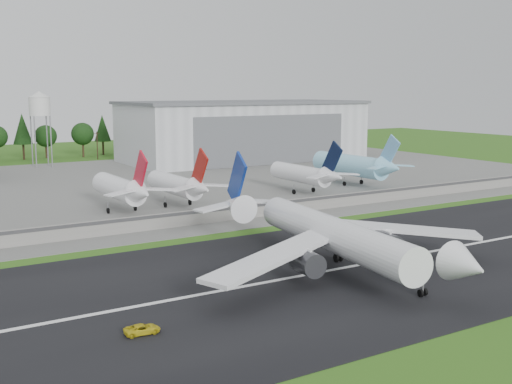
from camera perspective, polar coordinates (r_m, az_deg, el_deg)
ground at (r=101.69m, az=10.12°, el=-8.26°), size 600.00×600.00×0.00m
runway at (r=108.98m, az=6.60°, el=-6.96°), size 320.00×60.00×0.10m
runway_centerline at (r=108.96m, az=6.60°, el=-6.93°), size 220.00×1.00×0.02m
apron at (r=204.93m, az=-12.81°, el=0.45°), size 320.00×150.00×0.10m
blast_fence at (r=145.49m, az=-4.43°, el=-2.13°), size 240.00×0.61×3.50m
hangar_east at (r=275.81m, az=-1.11°, el=5.48°), size 102.00×47.00×25.20m
water_tower at (r=263.94m, az=-18.70°, el=7.44°), size 8.40×8.40×29.40m
utility_poles at (r=281.25m, az=-18.15°, el=2.52°), size 230.00×3.00×12.00m
treeline at (r=295.78m, az=-18.85°, el=2.79°), size 320.00×16.00×22.00m
main_airliner at (r=107.82m, az=7.06°, el=-4.49°), size 56.71×59.21×18.17m
ground_vehicle at (r=82.47m, az=-10.08°, el=-11.91°), size 4.68×2.44×1.26m
parked_jet_red_a at (r=159.68m, az=-11.72°, el=0.27°), size 7.36×31.29×16.59m
parked_jet_red_b at (r=165.38m, az=-6.79°, el=0.62°), size 7.36×31.29×16.35m
parked_jet_navy at (r=185.82m, az=4.55°, el=1.60°), size 7.36×31.29×16.38m
parked_jet_skyblue at (r=203.89m, az=8.91°, el=2.37°), size 7.36×37.29×17.12m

